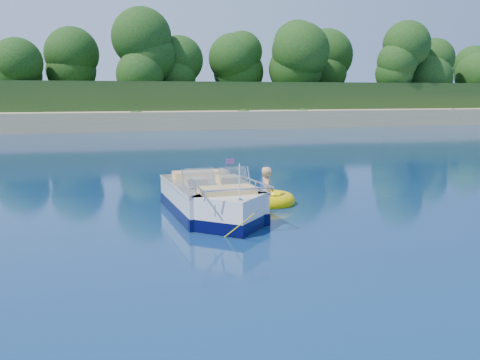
{
  "coord_description": "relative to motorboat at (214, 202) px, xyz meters",
  "views": [
    {
      "loc": [
        -4.52,
        -8.88,
        3.0
      ],
      "look_at": [
        -0.83,
        3.8,
        0.85
      ],
      "focal_mm": 40.0,
      "sensor_mm": 36.0,
      "label": 1
    }
  ],
  "objects": [
    {
      "name": "motorboat",
      "position": [
        0.0,
        0.0,
        0.0
      ],
      "size": [
        2.03,
        5.31,
        1.76
      ],
      "rotation": [
        0.0,
        0.0,
        0.04
      ],
      "color": "white",
      "rests_on": "ground"
    },
    {
      "name": "shoreline",
      "position": [
        1.54,
        60.09,
        0.63
      ],
      "size": [
        170.0,
        59.0,
        6.0
      ],
      "color": "tan",
      "rests_on": "ground"
    },
    {
      "name": "tow_tube",
      "position": [
        1.76,
        1.01,
        -0.24
      ],
      "size": [
        1.57,
        1.57,
        0.4
      ],
      "rotation": [
        0.0,
        0.0,
        -0.04
      ],
      "color": "#E3C200",
      "rests_on": "ground"
    },
    {
      "name": "ground",
      "position": [
        1.54,
        -3.68,
        -0.34
      ],
      "size": [
        160.0,
        160.0,
        0.0
      ],
      "primitive_type": "plane",
      "color": "#091641",
      "rests_on": "ground"
    },
    {
      "name": "treeline",
      "position": [
        1.58,
        37.33,
        5.2
      ],
      "size": [
        150.0,
        7.12,
        8.19
      ],
      "color": "black",
      "rests_on": "ground"
    },
    {
      "name": "boy",
      "position": [
        1.72,
        0.97,
        -0.34
      ],
      "size": [
        0.5,
        0.87,
        1.61
      ],
      "primitive_type": "imported",
      "rotation": [
        0.0,
        -0.17,
        1.4
      ],
      "color": "tan",
      "rests_on": "ground"
    }
  ]
}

